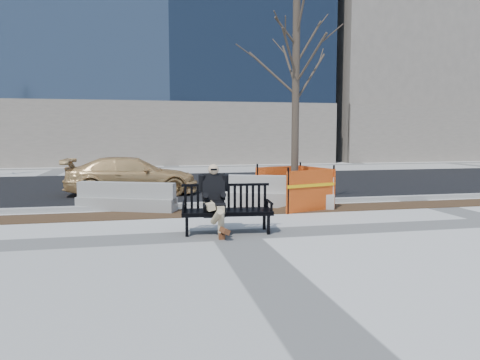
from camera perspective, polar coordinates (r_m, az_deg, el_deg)
The scene contains 11 objects.
ground at distance 9.13m, azimuth -0.83°, elevation -6.85°, with size 120.00×120.00×0.00m, color beige.
mulch_strip at distance 11.64m, azimuth -3.35°, elevation -4.06°, with size 40.00×1.20×0.02m, color #47301C.
asphalt_street at distance 17.73m, azimuth -6.42°, elevation -0.66°, with size 60.00×10.40×0.01m, color black.
curb at distance 12.55m, azimuth -4.02°, elevation -3.07°, with size 60.00×0.25×0.12m, color #9E9B93.
building_right at distance 43.36m, azimuth 22.89°, elevation 19.43°, with size 20.00×12.00×25.00m, color gray.
bench at distance 9.28m, azimuth -1.65°, elevation -6.64°, with size 1.86×0.67×0.99m, color black, non-canonical shape.
seated_man at distance 9.31m, azimuth -3.26°, elevation -6.60°, with size 0.59×0.99×1.38m, color black, non-canonical shape.
tree_fence at distance 12.46m, azimuth 6.81°, elevation -3.45°, with size 2.35×2.35×5.87m, color #FF5F1C, non-canonical shape.
sedan at distance 15.41m, azimuth -13.30°, elevation -1.78°, with size 1.73×4.27×1.24m, color tan.
jersey_barrier_left at distance 12.25m, azimuth -14.03°, elevation -3.75°, with size 2.62×0.52×0.75m, color gray, non-canonical shape.
jersey_barrier_right at distance 12.52m, azimuth 4.73°, elevation -3.38°, with size 3.03×0.61×0.87m, color #ABA9A0, non-canonical shape.
Camera 1 is at (-1.75, -8.73, 2.01)m, focal length 34.04 mm.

